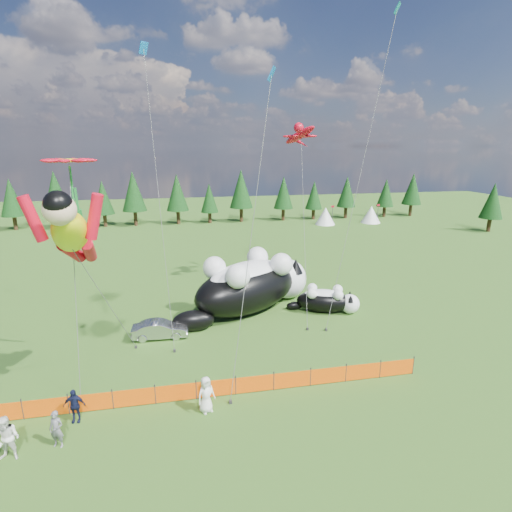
% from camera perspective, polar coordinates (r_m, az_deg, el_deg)
% --- Properties ---
extents(ground, '(160.00, 160.00, 0.00)m').
position_cam_1_polar(ground, '(24.17, -6.40, -15.36)').
color(ground, '#0E3509').
rests_on(ground, ground).
extents(safety_fence, '(22.06, 0.06, 1.10)m').
position_cam_1_polar(safety_fence, '(21.37, -5.71, -18.28)').
color(safety_fence, '#262626').
rests_on(safety_fence, ground).
extents(tree_line, '(90.00, 4.00, 8.00)m').
position_cam_1_polar(tree_line, '(66.28, -9.90, 7.97)').
color(tree_line, black).
rests_on(tree_line, ground).
extents(festival_tents, '(50.00, 3.20, 2.80)m').
position_cam_1_polar(festival_tents, '(62.95, 0.44, 5.42)').
color(festival_tents, white).
rests_on(festival_tents, ground).
extents(cat_large, '(11.22, 8.55, 4.49)m').
position_cam_1_polar(cat_large, '(30.77, -0.48, -3.94)').
color(cat_large, black).
rests_on(cat_large, ground).
extents(cat_small, '(5.39, 3.27, 2.02)m').
position_cam_1_polar(cat_small, '(31.24, 10.13, -6.19)').
color(cat_small, black).
rests_on(cat_small, ground).
extents(car, '(3.68, 1.36, 1.20)m').
position_cam_1_polar(car, '(27.64, -13.56, -10.16)').
color(car, '#B5B4B9').
rests_on(car, ground).
extents(spectator_a, '(0.71, 0.57, 1.68)m').
position_cam_1_polar(spectator_a, '(20.13, -26.61, -21.26)').
color(spectator_a, slate).
rests_on(spectator_a, ground).
extents(spectator_b, '(1.03, 0.71, 1.96)m').
position_cam_1_polar(spectator_b, '(20.28, -31.98, -21.27)').
color(spectator_b, white).
rests_on(spectator_b, ground).
extents(spectator_c, '(1.00, 0.56, 1.66)m').
position_cam_1_polar(spectator_c, '(21.27, -24.52, -18.87)').
color(spectator_c, '#131734').
rests_on(spectator_c, ground).
extents(spectator_e, '(1.06, 0.92, 1.83)m').
position_cam_1_polar(spectator_e, '(20.24, -7.14, -19.05)').
color(spectator_e, white).
rests_on(spectator_e, ground).
extents(superhero_kite, '(5.75, 8.23, 11.71)m').
position_cam_1_polar(superhero_kite, '(19.64, -25.01, 3.07)').
color(superhero_kite, '#F8F20D').
rests_on(superhero_kite, ground).
extents(gecko_kite, '(4.47, 12.23, 16.12)m').
position_cam_1_polar(gecko_kite, '(34.99, 6.27, 16.78)').
color(gecko_kite, red).
rests_on(gecko_kite, ground).
extents(flower_kite, '(3.29, 5.08, 11.97)m').
position_cam_1_polar(flower_kite, '(22.64, -25.13, 11.85)').
color(flower_kite, red).
rests_on(flower_kite, ground).
extents(diamond_kite_a, '(1.42, 5.21, 19.00)m').
position_cam_1_polar(diamond_kite_a, '(27.74, -15.53, 24.67)').
color(diamond_kite_a, blue).
rests_on(diamond_kite_a, ground).
extents(diamond_kite_b, '(6.29, 5.09, 22.65)m').
position_cam_1_polar(diamond_kite_b, '(32.77, 18.94, 28.26)').
color(diamond_kite_b, '#0B8E83').
rests_on(diamond_kite_b, ground).
extents(diamond_kite_c, '(2.94, 3.39, 16.40)m').
position_cam_1_polar(diamond_kite_c, '(20.37, 1.87, 21.96)').
color(diamond_kite_c, blue).
rests_on(diamond_kite_c, ground).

